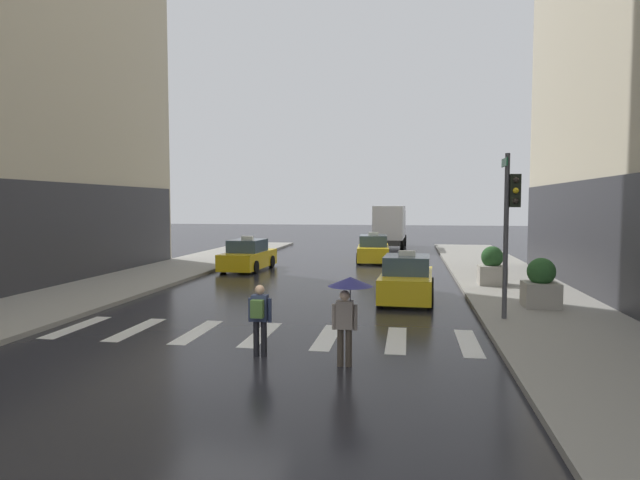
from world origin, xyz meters
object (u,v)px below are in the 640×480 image
traffic_light_pole (510,212)px  pedestrian_with_backpack (260,315)px  taxi_third (373,250)px  planter_mid_block (492,267)px  taxi_lead (407,280)px  planter_near_corner (541,285)px  pedestrian_with_umbrella (348,297)px  box_truck (390,225)px  taxi_second (248,256)px

traffic_light_pole → pedestrian_with_backpack: (-6.22, -4.50, -2.29)m
taxi_third → planter_mid_block: bearing=-59.6°
traffic_light_pole → taxi_lead: bearing=129.3°
taxi_third → pedestrian_with_backpack: size_ratio=2.80×
pedestrian_with_backpack → planter_near_corner: size_ratio=1.03×
pedestrian_with_umbrella → planter_mid_block: size_ratio=1.21×
box_truck → planter_mid_block: 20.23m
pedestrian_with_umbrella → taxi_lead: bearing=81.9°
pedestrian_with_umbrella → traffic_light_pole: bearing=49.8°
box_truck → planter_mid_block: bearing=-76.1°
taxi_lead → pedestrian_with_umbrella: (-1.21, -8.49, 0.79)m
taxi_second → box_truck: 16.82m
taxi_lead → pedestrian_with_backpack: (-3.29, -8.08, 0.25)m
planter_mid_block → traffic_light_pole: bearing=-94.6°
taxi_second → taxi_third: 8.09m
taxi_lead → pedestrian_with_umbrella: pedestrian_with_umbrella is taller
box_truck → planter_near_corner: size_ratio=4.75×
box_truck → pedestrian_with_umbrella: (0.17, -31.40, -0.34)m
traffic_light_pole → box_truck: size_ratio=0.63×
traffic_light_pole → box_truck: 26.88m
box_truck → planter_mid_block: size_ratio=4.75×
traffic_light_pole → planter_mid_block: (0.55, 6.89, -2.38)m
traffic_light_pole → planter_near_corner: traffic_light_pole is taller
pedestrian_with_umbrella → planter_near_corner: bearing=51.7°
taxi_lead → taxi_third: (-2.05, 12.72, 0.00)m
traffic_light_pole → taxi_second: size_ratio=1.04×
planter_mid_block → pedestrian_with_umbrella: bearing=-111.7°
pedestrian_with_backpack → planter_mid_block: size_ratio=1.03×
box_truck → planter_mid_block: (4.87, -19.61, -0.98)m
pedestrian_with_backpack → planter_near_corner: planter_near_corner is taller
traffic_light_pole → planter_near_corner: bearing=56.4°
taxi_third → pedestrian_with_backpack: bearing=-93.4°
pedestrian_with_backpack → taxi_third: bearing=86.6°
traffic_light_pole → taxi_second: 16.11m
taxi_lead → pedestrian_with_backpack: 8.73m
pedestrian_with_backpack → planter_mid_block: (6.77, 11.39, -0.10)m
traffic_light_pole → pedestrian_with_backpack: 8.01m
traffic_light_pole → planter_mid_block: traffic_light_pole is taller
taxi_third → taxi_second: bearing=-141.1°
pedestrian_with_umbrella → planter_mid_block: bearing=68.3°
pedestrian_with_umbrella → planter_near_corner: size_ratio=1.21×
planter_mid_block → taxi_third: bearing=120.4°
taxi_third → pedestrian_with_umbrella: (0.84, -21.21, 0.79)m
planter_near_corner → planter_mid_block: size_ratio=1.00×
taxi_third → planter_mid_block: 10.92m
box_truck → planter_near_corner: 25.09m
pedestrian_with_umbrella → planter_near_corner: pedestrian_with_umbrella is taller
taxi_third → planter_near_corner: taxi_third is taller
traffic_light_pole → pedestrian_with_umbrella: bearing=-130.2°
taxi_third → planter_near_corner: 15.58m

